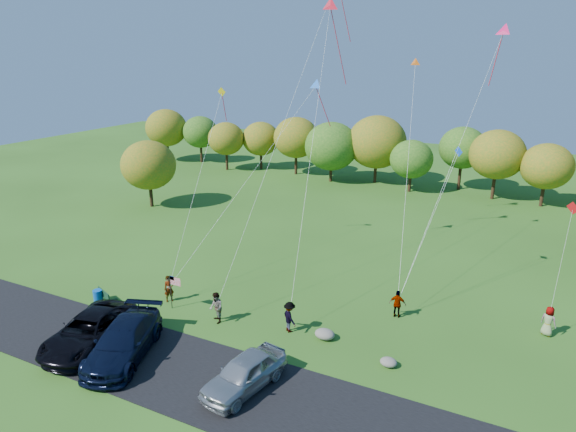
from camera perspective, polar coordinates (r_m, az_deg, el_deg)
name	(u,v)px	position (r m, az deg, el deg)	size (l,w,h in m)	color
ground	(239,339)	(30.14, -5.52, -13.41)	(140.00, 140.00, 0.00)	#2C5518
asphalt_lane	(196,376)	(27.40, -10.17, -17.11)	(44.00, 6.00, 0.06)	black
treeline	(397,149)	(60.87, 11.99, 7.30)	(77.34, 28.03, 8.59)	#362213
minivan_dark	(89,331)	(30.88, -21.22, -11.82)	(2.92, 6.34, 1.76)	black
minivan_navy	(123,341)	(29.23, -17.81, -13.12)	(2.57, 6.33, 1.84)	black
minivan_silver	(244,373)	(25.79, -4.87, -17.01)	(1.96, 4.88, 1.66)	#A2A6AD
flyer_a	(169,289)	(34.50, -13.08, -7.88)	(0.65, 0.42, 1.77)	#4C4C59
flyer_b	(216,308)	(31.44, -7.98, -10.07)	(0.94, 0.73, 1.93)	#4C4C59
flyer_c	(290,317)	(30.24, 0.18, -11.16)	(1.20, 0.69, 1.86)	#4C4C59
flyer_d	(398,304)	(32.46, 12.08, -9.54)	(1.03, 0.43, 1.76)	#4C4C59
flyer_e	(548,321)	(33.40, 26.96, -10.37)	(0.87, 0.57, 1.79)	#4C4C59
park_bench	(105,296)	(35.62, -19.69, -8.36)	(1.60, 0.86, 0.92)	#13361F
trash_barrel	(98,297)	(35.77, -20.35, -8.39)	(0.60, 0.60, 0.90)	#0B50AC
flag_assembly	(173,285)	(33.10, -12.62, -7.47)	(0.84, 0.54, 2.26)	black
boulder_near	(325,334)	(29.92, 4.10, -12.96)	(1.17, 0.92, 0.59)	gray
boulder_far	(389,362)	(28.12, 11.11, -15.65)	(0.89, 0.75, 0.47)	gray
kites_aloft	(376,34)	(38.68, 9.79, 19.34)	(24.49, 9.94, 14.07)	red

